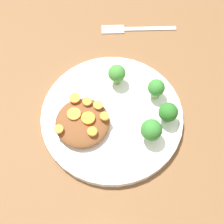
{
  "coord_description": "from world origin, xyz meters",
  "views": [
    {
      "loc": [
        0.33,
        0.11,
        0.7
      ],
      "look_at": [
        0.0,
        0.0,
        0.03
      ],
      "focal_mm": 60.0,
      "sensor_mm": 36.0,
      "label": 1
    }
  ],
  "objects": [
    {
      "name": "broccoli_floret_3",
      "position": [
        -0.08,
        -0.02,
        0.05
      ],
      "size": [
        0.04,
        0.04,
        0.05
      ],
      "color": "#759E51",
      "rests_on": "plate"
    },
    {
      "name": "carrot_slice_0",
      "position": [
        0.03,
        -0.07,
        0.05
      ],
      "size": [
        0.03,
        0.03,
        0.0
      ],
      "primitive_type": "cylinder",
      "color": "orange",
      "rests_on": "stew_mound"
    },
    {
      "name": "carrot_slice_7",
      "position": [
        0.0,
        -0.08,
        0.05
      ],
      "size": [
        0.02,
        0.02,
        0.01
      ],
      "primitive_type": "cylinder",
      "color": "orange",
      "rests_on": "stew_mound"
    },
    {
      "name": "carrot_slice_2",
      "position": [
        0.02,
        -0.01,
        0.05
      ],
      "size": [
        0.02,
        0.02,
        0.01
      ],
      "primitive_type": "cylinder",
      "color": "orange",
      "rests_on": "stew_mound"
    },
    {
      "name": "carrot_slice_1",
      "position": [
        0.06,
        -0.02,
        0.05
      ],
      "size": [
        0.02,
        0.02,
        0.01
      ],
      "primitive_type": "cylinder",
      "color": "orange",
      "rests_on": "stew_mound"
    },
    {
      "name": "carrot_slice_4",
      "position": [
        0.0,
        -0.03,
        0.05
      ],
      "size": [
        0.02,
        0.02,
        0.0
      ],
      "primitive_type": "cylinder",
      "color": "orange",
      "rests_on": "stew_mound"
    },
    {
      "name": "carrot_slice_5",
      "position": [
        0.0,
        -0.05,
        0.05
      ],
      "size": [
        0.02,
        0.02,
        0.01
      ],
      "primitive_type": "cylinder",
      "color": "orange",
      "rests_on": "stew_mound"
    },
    {
      "name": "carrot_slice_6",
      "position": [
        0.07,
        -0.08,
        0.05
      ],
      "size": [
        0.02,
        0.02,
        0.01
      ],
      "primitive_type": "cylinder",
      "color": "orange",
      "rests_on": "stew_mound"
    },
    {
      "name": "plate",
      "position": [
        0.0,
        0.0,
        0.01
      ],
      "size": [
        0.29,
        0.29,
        0.02
      ],
      "color": "white",
      "rests_on": "ground_plane"
    },
    {
      "name": "ground_plane",
      "position": [
        0.0,
        0.0,
        0.0
      ],
      "size": [
        4.0,
        4.0,
        0.0
      ],
      "primitive_type": "plane",
      "color": "brown"
    },
    {
      "name": "stew_mound",
      "position": [
        0.04,
        -0.05,
        0.03
      ],
      "size": [
        0.11,
        0.11,
        0.03
      ],
      "primitive_type": "ellipsoid",
      "color": "brown",
      "rests_on": "plate"
    },
    {
      "name": "broccoli_floret_2",
      "position": [
        -0.03,
        0.11,
        0.05
      ],
      "size": [
        0.04,
        0.04,
        0.05
      ],
      "color": "#759E51",
      "rests_on": "plate"
    },
    {
      "name": "carrot_slice_3",
      "position": [
        0.03,
        -0.04,
        0.05
      ],
      "size": [
        0.03,
        0.03,
        0.01
      ],
      "primitive_type": "cylinder",
      "color": "orange",
      "rests_on": "stew_mound"
    },
    {
      "name": "broccoli_floret_1",
      "position": [
        0.02,
        0.09,
        0.05
      ],
      "size": [
        0.04,
        0.04,
        0.06
      ],
      "color": "#7FA85B",
      "rests_on": "plate"
    },
    {
      "name": "broccoli_floret_0",
      "position": [
        -0.07,
        0.07,
        0.05
      ],
      "size": [
        0.03,
        0.03,
        0.05
      ],
      "color": "#7FA85B",
      "rests_on": "plate"
    },
    {
      "name": "fork",
      "position": [
        -0.24,
        -0.03,
        0.0
      ],
      "size": [
        0.08,
        0.17,
        0.01
      ],
      "rotation": [
        0.0,
        0.0,
        5.06
      ],
      "color": "#BCBCBC",
      "rests_on": "ground_plane"
    }
  ]
}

